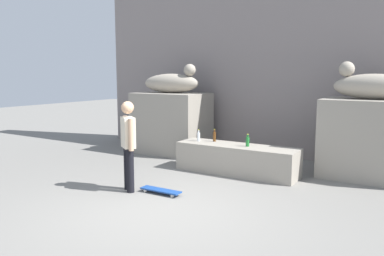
# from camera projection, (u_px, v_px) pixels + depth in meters

# --- Properties ---
(ground_plane) EXTENTS (40.00, 40.00, 0.00)m
(ground_plane) POSITION_uv_depth(u_px,v_px,m) (163.00, 210.00, 6.20)
(ground_plane) COLOR slate
(facade_wall) EXTENTS (10.80, 0.60, 5.54)m
(facade_wall) POSITION_uv_depth(u_px,v_px,m) (278.00, 50.00, 10.13)
(facade_wall) COLOR gray
(facade_wall) RESTS_ON ground_plane
(pedestal_left) EXTENTS (1.92, 1.32, 1.64)m
(pedestal_left) POSITION_uv_depth(u_px,v_px,m) (172.00, 123.00, 10.64)
(pedestal_left) COLOR gray
(pedestal_left) RESTS_ON ground_plane
(pedestal_right) EXTENTS (1.92, 1.32, 1.64)m
(pedestal_right) POSITION_uv_depth(u_px,v_px,m) (371.00, 139.00, 8.02)
(pedestal_right) COLOR gray
(pedestal_right) RESTS_ON ground_plane
(statue_reclining_left) EXTENTS (1.66, 0.78, 0.78)m
(statue_reclining_left) POSITION_uv_depth(u_px,v_px,m) (172.00, 82.00, 10.48)
(statue_reclining_left) COLOR #A19786
(statue_reclining_left) RESTS_ON pedestal_left
(statue_reclining_right) EXTENTS (1.62, 0.62, 0.78)m
(statue_reclining_right) POSITION_uv_depth(u_px,v_px,m) (372.00, 85.00, 7.88)
(statue_reclining_right) COLOR #A19786
(statue_reclining_right) RESTS_ON pedestal_right
(ledge_block) EXTENTS (2.68, 0.75, 0.63)m
(ledge_block) POSITION_uv_depth(u_px,v_px,m) (237.00, 159.00, 8.45)
(ledge_block) COLOR gray
(ledge_block) RESTS_ON ground_plane
(skater) EXTENTS (0.46, 0.37, 1.67)m
(skater) POSITION_uv_depth(u_px,v_px,m) (128.00, 142.00, 7.09)
(skater) COLOR black
(skater) RESTS_ON ground_plane
(skateboard) EXTENTS (0.80, 0.21, 0.08)m
(skateboard) POSITION_uv_depth(u_px,v_px,m) (161.00, 190.00, 7.02)
(skateboard) COLOR navy
(skateboard) RESTS_ON ground_plane
(bottle_brown) EXTENTS (0.07, 0.07, 0.29)m
(bottle_brown) POSITION_uv_depth(u_px,v_px,m) (214.00, 136.00, 8.85)
(bottle_brown) COLOR #593314
(bottle_brown) RESTS_ON ledge_block
(bottle_green) EXTENTS (0.08, 0.08, 0.27)m
(bottle_green) POSITION_uv_depth(u_px,v_px,m) (248.00, 141.00, 8.25)
(bottle_green) COLOR #1E722D
(bottle_green) RESTS_ON ledge_block
(bottle_clear) EXTENTS (0.07, 0.07, 0.27)m
(bottle_clear) POSITION_uv_depth(u_px,v_px,m) (199.00, 136.00, 8.91)
(bottle_clear) COLOR silver
(bottle_clear) RESTS_ON ledge_block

